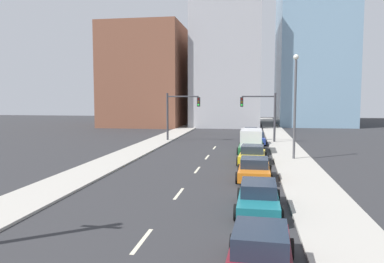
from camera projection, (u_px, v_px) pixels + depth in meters
sidewalk_left at (171, 135)px, 51.21m from camera, size 3.16×93.20×0.13m
sidewalk_right at (278, 137)px, 48.94m from camera, size 3.16×93.20×0.13m
lane_stripe_at_9m at (142, 241)px, 13.28m from camera, size 0.16×2.40×0.01m
lane_stripe_at_16m at (179, 194)px, 19.87m from camera, size 0.16×2.40×0.01m
lane_stripe_at_23m at (197, 170)px, 26.48m from camera, size 0.16×2.40×0.01m
lane_stripe_at_28m at (207, 157)px, 32.23m from camera, size 0.16×2.40×0.01m
lane_stripe_at_35m at (214, 148)px, 38.38m from camera, size 0.16×2.40×0.01m
building_brick_left at (147, 77)px, 69.52m from camera, size 14.00×16.00×18.14m
building_office_center at (228, 62)px, 70.86m from camera, size 12.00×20.00×23.69m
building_glass_right at (312, 50)px, 72.02m from camera, size 13.00×20.00×28.89m
traffic_signal_left at (177, 110)px, 44.05m from camera, size 4.02×0.35×5.67m
traffic_signal_right at (264, 111)px, 42.44m from camera, size 4.02×0.35×5.67m
street_lamp at (295, 99)px, 30.31m from camera, size 0.44×0.44×8.58m
sedan_maroon at (260, 255)px, 10.56m from camera, size 2.16×4.60×1.42m
sedan_teal at (258, 197)px, 16.72m from camera, size 2.07×4.72×1.36m
sedan_orange at (254, 169)px, 23.31m from camera, size 2.21×4.34×1.36m
sedan_yellow at (252, 155)px, 29.15m from camera, size 2.34×4.79×1.41m
box_truck_green at (251, 141)px, 35.08m from camera, size 2.52×6.38×2.15m
sedan_blue at (256, 138)px, 41.24m from camera, size 2.20×4.35×1.42m
sedan_navy at (251, 134)px, 46.36m from camera, size 2.09×4.45×1.44m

